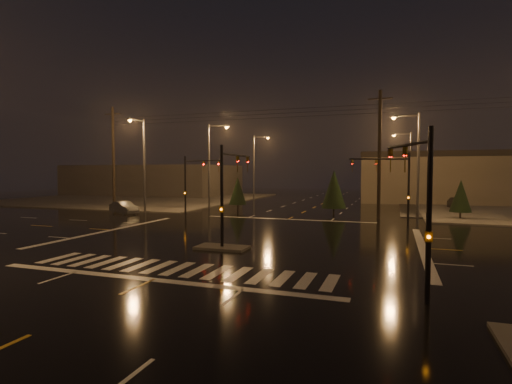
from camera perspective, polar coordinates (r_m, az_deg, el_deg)
ground at (r=27.07m, az=-1.39°, el=-6.57°), size 140.00×140.00×0.00m
sidewalk_nw at (r=67.78m, az=-16.39°, el=-0.88°), size 36.00×36.00×0.12m
median_island at (r=23.41m, az=-4.87°, el=-7.90°), size 3.00×1.60×0.15m
crosswalk at (r=19.08m, az=-11.11°, el=-10.68°), size 15.00×2.60×0.01m
stop_bar_near at (r=17.43m, az=-14.50°, el=-12.04°), size 16.00×0.50×0.01m
stop_bar_far at (r=37.46m, az=4.54°, el=-3.90°), size 16.00×0.50×0.01m
commercial_block at (r=80.38m, az=-14.35°, el=1.70°), size 30.00×18.00×5.60m
signal_mast_median at (r=23.85m, az=-4.00°, el=1.20°), size 0.25×4.59×6.00m
signal_mast_ne at (r=35.13m, az=19.37°, el=1.68°), size 4.84×1.86×6.00m
signal_mast_nw at (r=39.88m, az=-9.08°, el=1.95°), size 4.84×1.86×6.00m
signal_mast_se at (r=15.28m, az=22.31°, el=-0.19°), size 1.55×3.87×6.00m
streetlight_1 at (r=47.67m, az=-6.40°, el=4.55°), size 2.77×0.32×10.00m
streetlight_2 at (r=62.48m, az=-0.04°, el=4.20°), size 2.77×0.32×10.00m
streetlight_3 at (r=41.05m, az=21.76°, el=4.61°), size 2.77×0.32×10.00m
streetlight_4 at (r=61.03m, az=20.93°, el=4.03°), size 2.77×0.32×10.00m
streetlight_5 at (r=44.21m, az=-15.92°, el=4.58°), size 0.32×2.77×10.00m
utility_pole_0 at (r=50.08m, az=-19.71°, el=4.69°), size 2.20×0.32×12.00m
utility_pole_1 at (r=39.04m, az=17.21°, el=5.26°), size 2.20×0.32×12.00m
conifer_0 at (r=41.72m, az=27.21°, el=-0.48°), size 1.93×1.93×3.72m
conifer_3 at (r=45.53m, az=-2.62°, el=0.17°), size 1.99×1.99×3.81m
conifer_4 at (r=41.77m, az=11.06°, el=0.43°), size 2.52×2.52×4.64m
car_parked at (r=53.22m, az=26.70°, el=-1.38°), size 1.83×4.32×1.46m
car_crossing at (r=44.28m, az=-18.33°, el=-2.13°), size 4.21×2.92×1.31m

